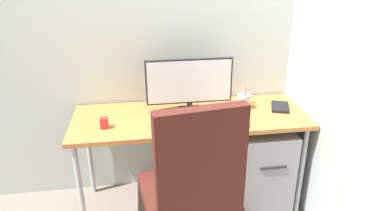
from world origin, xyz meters
TOP-DOWN VIEW (x-y plane):
  - ground_plane at (0.00, 0.00)m, footprint 8.00×8.00m
  - wall_back at (0.00, 0.33)m, footprint 3.38×0.04m
  - wall_side_right at (0.85, -0.25)m, footprint 0.04×2.34m
  - desk at (0.00, 0.00)m, footprint 1.65×0.60m
  - office_chair at (-0.08, -0.65)m, footprint 0.59×0.61m
  - filing_cabinet at (0.53, -0.02)m, footprint 0.38×0.57m
  - monitor at (0.01, 0.10)m, footprint 0.62×0.12m
  - keyboard at (-0.02, -0.17)m, footprint 0.46×0.19m
  - mouse at (0.33, -0.22)m, footprint 0.07×0.09m
  - pen_holder at (0.41, 0.06)m, footprint 0.10×0.10m
  - notebook at (0.68, 0.02)m, footprint 0.18×0.22m
  - desk_clamp_accessory at (-0.59, -0.11)m, footprint 0.05×0.05m

SIDE VIEW (x-z plane):
  - ground_plane at x=0.00m, z-range 0.00..0.00m
  - filing_cabinet at x=0.53m, z-range 0.00..0.66m
  - office_chair at x=-0.08m, z-range 0.04..1.20m
  - desk at x=0.00m, z-range 0.32..1.08m
  - notebook at x=0.68m, z-range 0.76..0.78m
  - keyboard at x=-0.02m, z-range 0.76..0.78m
  - mouse at x=0.33m, z-range 0.76..0.80m
  - desk_clamp_accessory at x=-0.59m, z-range 0.76..0.83m
  - pen_holder at x=0.41m, z-range 0.72..0.91m
  - monitor at x=0.01m, z-range 0.78..1.16m
  - wall_back at x=0.00m, z-range 0.00..2.80m
  - wall_side_right at x=0.85m, z-range 0.00..2.80m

